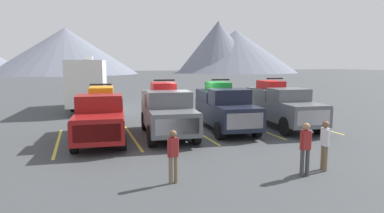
# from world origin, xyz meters

# --- Properties ---
(ground_plane) EXTENTS (240.00, 240.00, 0.00)m
(ground_plane) POSITION_xyz_m (0.00, 0.00, 0.00)
(ground_plane) COLOR #3F4244
(pickup_truck_a) EXTENTS (2.61, 5.93, 2.50)m
(pickup_truck_a) POSITION_xyz_m (-4.69, -0.45, 1.15)
(pickup_truck_a) COLOR maroon
(pickup_truck_a) RESTS_ON ground
(pickup_truck_b) EXTENTS (2.66, 5.60, 2.66)m
(pickup_truck_b) POSITION_xyz_m (-1.61, -0.52, 1.22)
(pickup_truck_b) COLOR #595B60
(pickup_truck_b) RESTS_ON ground
(pickup_truck_c) EXTENTS (2.55, 5.50, 2.62)m
(pickup_truck_c) POSITION_xyz_m (1.55, -0.25, 1.19)
(pickup_truck_c) COLOR black
(pickup_truck_c) RESTS_ON ground
(pickup_truck_d) EXTENTS (2.56, 6.01, 2.63)m
(pickup_truck_d) POSITION_xyz_m (4.84, -0.40, 1.21)
(pickup_truck_d) COLOR #595B60
(pickup_truck_d) RESTS_ON ground
(lot_stripe_a) EXTENTS (0.12, 5.50, 0.01)m
(lot_stripe_a) POSITION_xyz_m (-6.56, -0.51, 0.00)
(lot_stripe_a) COLOR gold
(lot_stripe_a) RESTS_ON ground
(lot_stripe_b) EXTENTS (0.12, 5.50, 0.01)m
(lot_stripe_b) POSITION_xyz_m (-3.28, -0.51, 0.00)
(lot_stripe_b) COLOR gold
(lot_stripe_b) RESTS_ON ground
(lot_stripe_c) EXTENTS (0.12, 5.50, 0.01)m
(lot_stripe_c) POSITION_xyz_m (0.00, -0.51, 0.00)
(lot_stripe_c) COLOR gold
(lot_stripe_c) RESTS_ON ground
(lot_stripe_d) EXTENTS (0.12, 5.50, 0.01)m
(lot_stripe_d) POSITION_xyz_m (3.28, -0.51, 0.00)
(lot_stripe_d) COLOR gold
(lot_stripe_d) RESTS_ON ground
(lot_stripe_e) EXTENTS (0.12, 5.50, 0.01)m
(lot_stripe_e) POSITION_xyz_m (6.56, -0.51, 0.00)
(lot_stripe_e) COLOR gold
(lot_stripe_e) RESTS_ON ground
(camper_trailer_a) EXTENTS (3.13, 8.41, 3.95)m
(camper_trailer_a) POSITION_xyz_m (-4.97, 9.85, 2.08)
(camper_trailer_a) COLOR white
(camper_trailer_a) RESTS_ON ground
(person_a) EXTENTS (0.37, 0.24, 1.68)m
(person_a) POSITION_xyz_m (0.99, -7.56, 0.97)
(person_a) COLOR #3F3F42
(person_a) RESTS_ON ground
(person_b) EXTENTS (0.35, 0.22, 1.59)m
(person_b) POSITION_xyz_m (-3.03, -6.87, 0.91)
(person_b) COLOR #726047
(person_b) RESTS_ON ground
(person_c) EXTENTS (0.22, 0.36, 1.64)m
(person_c) POSITION_xyz_m (1.95, -7.29, 0.94)
(person_c) COLOR #726047
(person_c) RESTS_ON ground
(mountain_ridge) EXTENTS (138.77, 48.59, 17.08)m
(mountain_ridge) POSITION_xyz_m (-2.60, 91.63, 7.20)
(mountain_ridge) COLOR slate
(mountain_ridge) RESTS_ON ground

